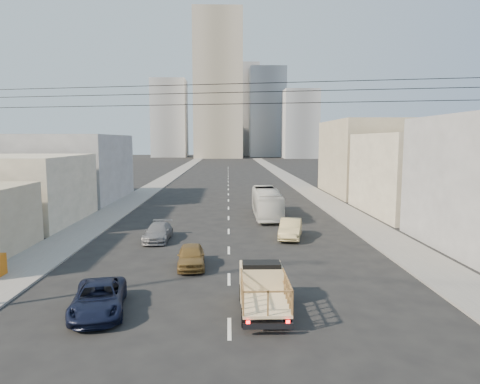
{
  "coord_description": "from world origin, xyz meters",
  "views": [
    {
      "loc": [
        -0.03,
        -13.94,
        7.31
      ],
      "look_at": [
        0.86,
        17.65,
        3.5
      ],
      "focal_mm": 32.0,
      "sensor_mm": 36.0,
      "label": 1
    }
  ],
  "objects_px": {
    "navy_pickup": "(99,298)",
    "city_bus": "(267,203)",
    "sedan_tan": "(290,229)",
    "flatbed_pickup": "(263,286)",
    "sedan_grey": "(158,232)",
    "sedan_brown": "(191,256)"
  },
  "relations": [
    {
      "from": "sedan_tan",
      "to": "sedan_brown",
      "type": "bearing_deg",
      "value": -121.3
    },
    {
      "from": "city_bus",
      "to": "sedan_tan",
      "type": "bearing_deg",
      "value": -83.75
    },
    {
      "from": "sedan_brown",
      "to": "navy_pickup",
      "type": "bearing_deg",
      "value": -121.13
    },
    {
      "from": "city_bus",
      "to": "sedan_brown",
      "type": "relative_size",
      "value": 2.55
    },
    {
      "from": "sedan_brown",
      "to": "sedan_tan",
      "type": "xyz_separation_m",
      "value": [
        6.84,
        7.23,
        0.07
      ]
    },
    {
      "from": "city_bus",
      "to": "sedan_grey",
      "type": "height_order",
      "value": "city_bus"
    },
    {
      "from": "navy_pickup",
      "to": "sedan_tan",
      "type": "distance_m",
      "value": 17.17
    },
    {
      "from": "navy_pickup",
      "to": "sedan_brown",
      "type": "relative_size",
      "value": 1.2
    },
    {
      "from": "city_bus",
      "to": "sedan_grey",
      "type": "relative_size",
      "value": 2.27
    },
    {
      "from": "sedan_tan",
      "to": "sedan_grey",
      "type": "xyz_separation_m",
      "value": [
        -9.85,
        -0.51,
        -0.09
      ]
    },
    {
      "from": "navy_pickup",
      "to": "city_bus",
      "type": "distance_m",
      "value": 24.79
    },
    {
      "from": "navy_pickup",
      "to": "city_bus",
      "type": "xyz_separation_m",
      "value": [
        9.24,
        23.0,
        0.72
      ]
    },
    {
      "from": "flatbed_pickup",
      "to": "navy_pickup",
      "type": "xyz_separation_m",
      "value": [
        -7.01,
        -0.02,
        -0.46
      ]
    },
    {
      "from": "navy_pickup",
      "to": "sedan_grey",
      "type": "height_order",
      "value": "navy_pickup"
    },
    {
      "from": "navy_pickup",
      "to": "city_bus",
      "type": "height_order",
      "value": "city_bus"
    },
    {
      "from": "city_bus",
      "to": "sedan_tan",
      "type": "xyz_separation_m",
      "value": [
        0.98,
        -9.2,
        -0.64
      ]
    },
    {
      "from": "sedan_tan",
      "to": "city_bus",
      "type": "bearing_deg",
      "value": 108.21
    },
    {
      "from": "sedan_brown",
      "to": "sedan_tan",
      "type": "bearing_deg",
      "value": 42.61
    },
    {
      "from": "sedan_brown",
      "to": "sedan_tan",
      "type": "relative_size",
      "value": 0.88
    },
    {
      "from": "navy_pickup",
      "to": "sedan_tan",
      "type": "height_order",
      "value": "sedan_tan"
    },
    {
      "from": "navy_pickup",
      "to": "sedan_brown",
      "type": "bearing_deg",
      "value": 52.64
    },
    {
      "from": "flatbed_pickup",
      "to": "sedan_grey",
      "type": "xyz_separation_m",
      "value": [
        -6.64,
        13.26,
        -0.47
      ]
    }
  ]
}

